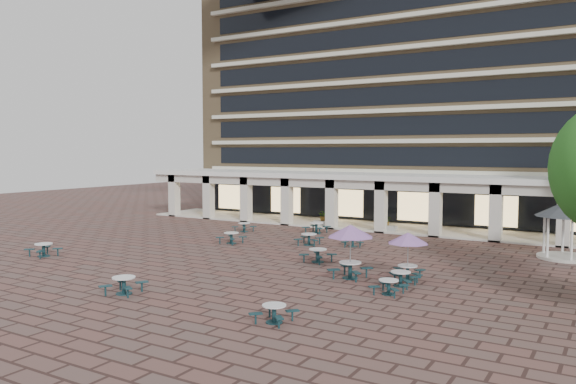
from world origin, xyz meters
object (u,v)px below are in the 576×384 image
gazebo (568,215)px  picnic_table_0 (44,249)px  picnic_table_2 (274,312)px  planter_right (387,226)px  picnic_table_1 (124,284)px  planter_left (323,220)px

gazebo → picnic_table_0: bearing=-150.4°
picnic_table_0 → picnic_table_2: picnic_table_0 is taller
picnic_table_2 → planter_right: bearing=99.7°
picnic_table_2 → gazebo: bearing=65.4°
gazebo → picnic_table_1: bearing=-130.1°
planter_left → planter_right: bearing=0.0°
picnic_table_1 → gazebo: (16.04, 19.03, 2.10)m
planter_left → picnic_table_0: bearing=-112.7°
picnic_table_0 → picnic_table_1: size_ratio=0.94×
picnic_table_0 → planter_left: (8.38, 20.07, 0.10)m
picnic_table_0 → gazebo: size_ratio=0.51×
picnic_table_1 → picnic_table_2: size_ratio=1.28×
picnic_table_0 → gazebo: (26.87, 15.28, 2.10)m
picnic_table_1 → picnic_table_2: bearing=-14.3°
picnic_table_1 → gazebo: 24.98m
picnic_table_0 → planter_right: size_ratio=1.23×
picnic_table_2 → planter_left: bearing=111.9°
gazebo → planter_right: bearing=159.6°
picnic_table_1 → picnic_table_2: 7.90m
picnic_table_2 → planter_left: 26.04m
gazebo → planter_right: (-12.90, 4.79, -2.12)m
picnic_table_1 → planter_left: size_ratio=1.31×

